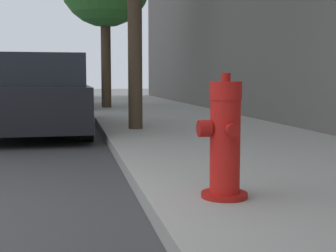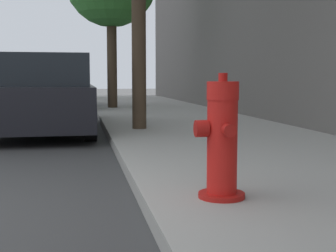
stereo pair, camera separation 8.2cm
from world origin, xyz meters
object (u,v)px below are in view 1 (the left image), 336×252
(fire_hydrant, at_px, (224,141))
(parked_car_mid, at_px, (49,88))
(parked_car_near, at_px, (37,96))
(parked_car_far, at_px, (52,86))

(fire_hydrant, height_order, parked_car_mid, parked_car_mid)
(fire_hydrant, distance_m, parked_car_near, 5.66)
(fire_hydrant, bearing_deg, parked_car_far, 96.07)
(fire_hydrant, relative_size, parked_car_mid, 0.21)
(parked_car_mid, distance_m, parked_car_far, 5.43)
(parked_car_near, bearing_deg, fire_hydrant, -73.13)
(parked_car_mid, bearing_deg, parked_car_far, 91.24)
(parked_car_near, height_order, parked_car_far, parked_car_near)
(fire_hydrant, bearing_deg, parked_car_near, 106.87)
(fire_hydrant, bearing_deg, parked_car_mid, 98.35)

